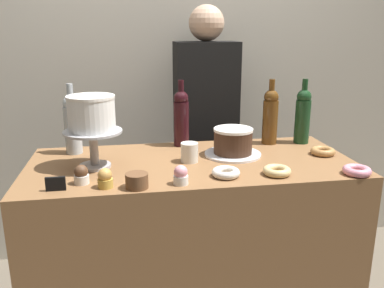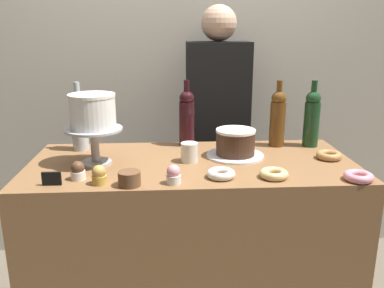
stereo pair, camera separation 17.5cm
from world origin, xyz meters
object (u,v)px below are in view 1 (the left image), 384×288
(cake_stand_pedestal, at_px, (94,142))
(wine_bottle_dark_red, at_px, (181,117))
(donut_sugar, at_px, (226,173))
(donut_glazed, at_px, (277,171))
(cookie_stack, at_px, (137,181))
(white_layer_cake, at_px, (91,113))
(coffee_cup_ceramic, at_px, (189,152))
(chocolate_round_cake, at_px, (233,141))
(wine_bottle_clear, at_px, (72,123))
(price_sign_chalkboard, at_px, (56,184))
(wine_bottle_amber, at_px, (270,116))
(wine_bottle_green, at_px, (303,115))
(barista_figure, at_px, (205,137))
(cupcake_chocolate, at_px, (81,175))
(cupcake_caramel, at_px, (105,179))
(donut_maple, at_px, (323,151))
(donut_pink, at_px, (357,171))
(cupcake_strawberry, at_px, (181,175))

(cake_stand_pedestal, xyz_separation_m, wine_bottle_dark_red, (0.41, 0.27, 0.04))
(cake_stand_pedestal, xyz_separation_m, donut_sugar, (0.52, -0.20, -0.09))
(donut_glazed, bearing_deg, cookie_stack, -175.12)
(cake_stand_pedestal, distance_m, white_layer_cake, 0.12)
(white_layer_cake, xyz_separation_m, coffee_cup_ceramic, (0.40, 0.01, -0.19))
(white_layer_cake, distance_m, wine_bottle_dark_red, 0.50)
(chocolate_round_cake, relative_size, donut_glazed, 1.60)
(donut_glazed, bearing_deg, wine_bottle_clear, 152.14)
(cake_stand_pedestal, relative_size, price_sign_chalkboard, 3.45)
(cake_stand_pedestal, relative_size, wine_bottle_clear, 0.74)
(cake_stand_pedestal, bearing_deg, coffee_cup_ceramic, 0.85)
(price_sign_chalkboard, bearing_deg, donut_sugar, 3.66)
(wine_bottle_dark_red, bearing_deg, donut_sugar, -76.81)
(white_layer_cake, relative_size, donut_glazed, 1.73)
(donut_sugar, bearing_deg, wine_bottle_amber, 52.27)
(chocolate_round_cake, xyz_separation_m, coffee_cup_ceramic, (-0.21, -0.06, -0.03))
(wine_bottle_green, distance_m, wine_bottle_amber, 0.17)
(cake_stand_pedestal, relative_size, chocolate_round_cake, 1.35)
(barista_figure, bearing_deg, cake_stand_pedestal, -132.94)
(donut_sugar, bearing_deg, cupcake_chocolate, 178.47)
(cake_stand_pedestal, relative_size, white_layer_cake, 1.24)
(cupcake_caramel, height_order, donut_maple, cupcake_caramel)
(cupcake_caramel, relative_size, cookie_stack, 0.88)
(white_layer_cake, bearing_deg, wine_bottle_amber, 15.33)
(white_layer_cake, xyz_separation_m, wine_bottle_dark_red, (0.41, 0.27, -0.09))
(cupcake_chocolate, relative_size, donut_sugar, 0.66)
(cake_stand_pedestal, bearing_deg, cupcake_caramel, -77.71)
(chocolate_round_cake, height_order, barista_figure, barista_figure)
(cupcake_chocolate, height_order, donut_glazed, cupcake_chocolate)
(wine_bottle_dark_red, distance_m, donut_pink, 0.84)
(cupcake_caramel, relative_size, coffee_cup_ceramic, 0.87)
(cookie_stack, xyz_separation_m, barista_figure, (0.44, 0.91, -0.10))
(coffee_cup_ceramic, bearing_deg, cupcake_chocolate, -156.62)
(wine_bottle_amber, bearing_deg, cupcake_caramel, -149.42)
(donut_sugar, bearing_deg, cupcake_caramel, -175.16)
(price_sign_chalkboard, distance_m, barista_figure, 1.15)
(wine_bottle_dark_red, height_order, cupcake_caramel, wine_bottle_dark_red)
(cupcake_caramel, xyz_separation_m, price_sign_chalkboard, (-0.17, -0.00, -0.01))
(cookie_stack, bearing_deg, donut_sugar, 10.06)
(cookie_stack, height_order, barista_figure, barista_figure)
(donut_glazed, bearing_deg, cupcake_caramel, -177.89)
(wine_bottle_green, relative_size, donut_glazed, 2.91)
(chocolate_round_cake, height_order, donut_pink, chocolate_round_cake)
(cupcake_chocolate, bearing_deg, price_sign_chalkboard, -146.86)
(wine_bottle_amber, height_order, price_sign_chalkboard, wine_bottle_amber)
(wine_bottle_clear, height_order, wine_bottle_dark_red, same)
(wine_bottle_clear, relative_size, donut_maple, 2.91)
(chocolate_round_cake, relative_size, wine_bottle_green, 0.55)
(wine_bottle_dark_red, height_order, barista_figure, barista_figure)
(cupcake_strawberry, bearing_deg, donut_glazed, 5.44)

